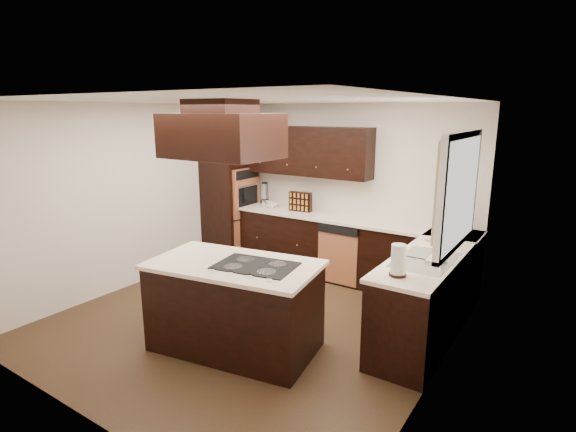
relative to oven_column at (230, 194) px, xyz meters
The scene contains 30 objects.
floor 2.68m from the oven_column, 43.85° to the right, with size 4.20×4.20×0.02m, color #523820.
ceiling 2.86m from the oven_column, 43.85° to the right, with size 4.20×4.20×0.02m, color white.
wall_back 1.83m from the oven_column, 12.85° to the left, with size 4.20×0.02×2.50m, color beige.
wall_front 4.21m from the oven_column, 65.05° to the right, with size 4.20×0.02×2.50m, color beige.
wall_left 1.75m from the oven_column, 101.12° to the right, with size 0.02×4.20×2.50m, color beige.
wall_right 4.25m from the oven_column, 23.70° to the right, with size 0.02×4.20×2.50m, color beige.
oven_column is the anchor object (origin of this frame).
wall_oven_face 0.36m from the oven_column, ahead, with size 0.05×0.62×0.78m, color #B0603B.
base_cabinets_back 1.92m from the oven_column, ahead, with size 2.93×0.60×0.88m, color black.
base_cabinets_right 3.72m from the oven_column, 12.69° to the right, with size 0.60×2.40×0.88m, color black.
countertop_back 1.82m from the oven_column, ahead, with size 2.93×0.63×0.04m, color #FCE5C8.
countertop_right 3.65m from the oven_column, 12.74° to the right, with size 0.63×2.40×0.04m, color #FCE5C8.
upper_cabinets 1.56m from the oven_column, ahead, with size 2.00×0.34×0.72m, color black.
dishwasher_front 2.21m from the oven_column, ahead, with size 0.60×0.05×0.72m, color #B0603B.
window_frame 4.06m from the oven_column, 16.72° to the right, with size 0.06×1.32×1.12m, color silver.
window_pane 4.08m from the oven_column, 16.61° to the right, with size 0.00×1.20×1.00m, color white.
curtain_left 4.15m from the oven_column, 22.59° to the right, with size 0.02×0.34×0.90m, color beige.
curtain_right 3.91m from the oven_column, 10.99° to the right, with size 0.02×0.34×0.90m, color beige.
sink_rim 3.76m from the oven_column, 17.90° to the right, with size 0.52×0.84×0.01m, color silver.
island 3.11m from the oven_column, 48.69° to the right, with size 1.62×0.89×0.88m, color black.
island_top 3.05m from the oven_column, 48.69° to the right, with size 1.68×0.94×0.04m, color #FCE5C8.
cooktop 3.18m from the oven_column, 44.92° to the right, with size 0.77×0.51×0.01m, color black.
range_hood 3.13m from the oven_column, 50.26° to the right, with size 1.05×0.72×0.42m, color black.
hood_duct 3.24m from the oven_column, 50.26° to the right, with size 0.55×0.50×0.13m, color black.
blender_base 0.65m from the oven_column, ahead, with size 0.15×0.15×0.10m, color silver.
blender_pitcher 0.65m from the oven_column, ahead, with size 0.13×0.13×0.26m, color silver.
spice_rack 1.31m from the oven_column, ahead, with size 0.35×0.09×0.29m, color black.
mixing_bowl 0.78m from the oven_column, ahead, with size 0.24×0.24×0.06m, color silver.
soap_bottle 3.59m from the oven_column, ahead, with size 0.08×0.08×0.17m, color silver.
paper_towel 3.90m from the oven_column, 26.41° to the right, with size 0.14×0.14×0.30m, color silver.
Camera 1 is at (3.02, -3.81, 2.39)m, focal length 28.00 mm.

